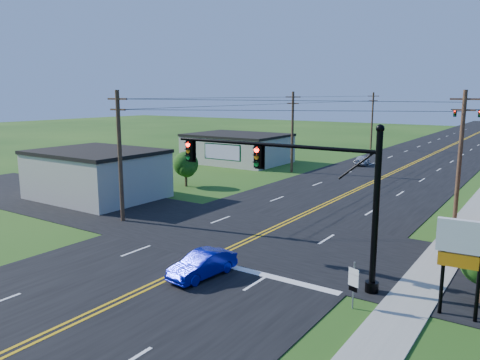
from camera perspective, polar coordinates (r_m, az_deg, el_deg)
The scene contains 15 objects.
ground at distance 20.77m, azimuth -17.09°, elevation -14.88°, with size 260.00×260.00×0.00m, color #1C4213.
road_main at distance 63.90m, azimuth 20.26°, elevation 1.96°, with size 16.00×220.00×0.04m, color black.
road_cross at distance 29.19m, azimuth 1.63°, elevation -6.91°, with size 70.00×10.00×0.04m, color black.
signal_mast_main at distance 22.56m, azimuth 5.54°, elevation 0.25°, with size 11.30×0.60×7.48m.
cream_bldg_near at distance 41.41m, azimuth -17.04°, elevation 0.71°, with size 10.20×8.20×4.10m.
cream_bldg_far at distance 60.42m, azimuth -0.32°, elevation 3.91°, with size 12.20×9.20×3.70m.
utility_pole_left_a at distance 32.80m, azimuth -14.43°, elevation 3.10°, with size 1.80×0.28×9.00m.
utility_pole_left_b at distance 52.70m, azimuth 6.40°, elevation 6.02°, with size 1.80×0.28×9.00m.
utility_pole_left_c at distance 77.58m, azimuth 15.81°, elevation 7.09°, with size 1.80×0.28×9.00m.
utility_pole_right_a at distance 34.15m, azimuth 25.24°, elevation 2.71°, with size 1.80×0.28×9.00m.
tree_left at distance 44.76m, azimuth -6.63°, elevation 1.94°, with size 2.40×2.40×3.37m.
blue_car at distance 22.93m, azimuth -4.60°, elevation -10.32°, with size 1.29×3.70×1.22m, color #070E9C.
distant_car at distance 59.98m, azimuth 14.68°, elevation 2.33°, with size 1.45×3.61×1.23m, color silver.
route_sign at distance 20.06m, azimuth 13.66°, elevation -11.96°, with size 0.49×0.18×2.02m.
pylon_sign at distance 20.07m, azimuth 25.54°, elevation -7.43°, with size 1.96×0.43×4.00m.
Camera 1 is at (14.92, -11.53, 8.72)m, focal length 35.00 mm.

